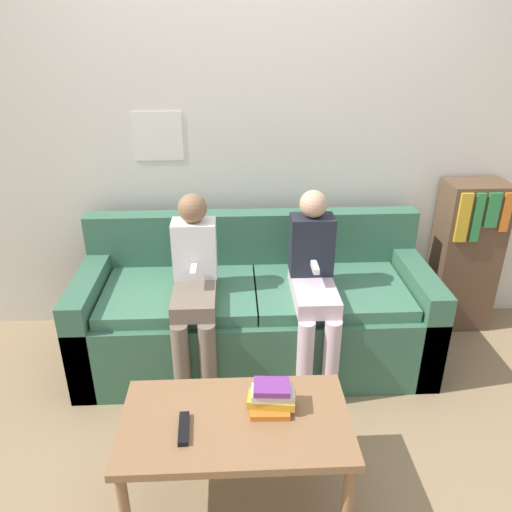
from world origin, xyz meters
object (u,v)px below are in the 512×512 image
(person_left, at_px, (195,285))
(bookshelf, at_px, (465,256))
(coffee_table, at_px, (236,428))
(couch, at_px, (255,313))
(tv_remote, at_px, (184,429))
(person_right, at_px, (314,281))

(person_left, distance_m, bookshelf, 1.82)
(coffee_table, distance_m, person_left, 0.90)
(couch, xyz_separation_m, person_left, (-0.34, -0.20, 0.32))
(person_left, relative_size, tv_remote, 6.33)
(tv_remote, height_order, bookshelf, bookshelf)
(tv_remote, bearing_deg, bookshelf, 36.50)
(person_left, height_order, bookshelf, person_left)
(person_left, distance_m, tv_remote, 0.91)
(person_left, bearing_deg, person_right, 0.04)
(person_right, distance_m, tv_remote, 1.12)
(person_right, height_order, bookshelf, person_right)
(couch, height_order, tv_remote, couch)
(person_left, xyz_separation_m, bookshelf, (1.75, 0.51, -0.10))
(bookshelf, bearing_deg, coffee_table, -138.64)
(couch, distance_m, person_right, 0.49)
(person_right, bearing_deg, tv_remote, -125.81)
(coffee_table, xyz_separation_m, tv_remote, (-0.21, -0.05, 0.06))
(person_left, height_order, tv_remote, person_left)
(person_left, xyz_separation_m, person_right, (0.65, 0.00, 0.00))
(couch, bearing_deg, bookshelf, 12.43)
(tv_remote, relative_size, bookshelf, 0.17)
(couch, xyz_separation_m, coffee_table, (-0.13, -1.04, 0.09))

